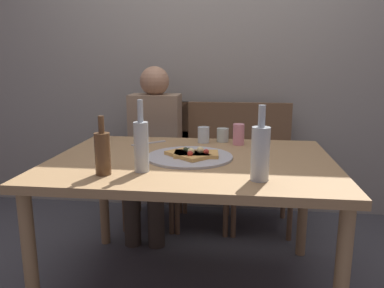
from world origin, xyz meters
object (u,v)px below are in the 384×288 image
object	(u,v)px
dining_table	(192,172)
table_knife	(149,143)
water_bottle	(260,152)
guest_in_sweater	(153,142)
soda_can	(239,134)
tumbler_near	(204,135)
pizza_slice_extra	(188,154)
wine_bottle	(141,145)
chair_left	(158,154)
tumbler_far	(223,135)
chair_middle	(202,155)
pizza_slice_last	(197,154)
pizza_tray	(190,157)
beer_bottle	(103,152)
chair_right	(261,157)

from	to	relation	value
dining_table	table_knife	distance (m)	0.44
water_bottle	guest_in_sweater	distance (m)	1.30
dining_table	soda_can	distance (m)	0.44
table_knife	tumbler_near	bearing A→B (deg)	152.15
pizza_slice_extra	wine_bottle	size ratio (longest dim) A/B	0.79
chair_left	water_bottle	bearing A→B (deg)	119.36
tumbler_far	chair_middle	bearing A→B (deg)	109.19
tumbler_far	soda_can	size ratio (longest dim) A/B	0.67
pizza_slice_extra	chair_middle	bearing A→B (deg)	90.92
dining_table	pizza_slice_last	distance (m)	0.10
wine_bottle	tumbler_far	distance (m)	0.76
table_knife	chair_middle	world-z (taller)	chair_middle
pizza_tray	guest_in_sweater	distance (m)	0.84
tumbler_far	table_knife	distance (m)	0.45
tumbler_far	chair_middle	world-z (taller)	chair_middle
soda_can	table_knife	bearing A→B (deg)	-176.01
wine_bottle	tumbler_near	size ratio (longest dim) A/B	3.36
wine_bottle	guest_in_sweater	xyz separation A→B (m)	(-0.18, 1.01, -0.20)
table_knife	chair_middle	size ratio (longest dim) A/B	0.24
wine_bottle	chair_left	distance (m)	1.22
beer_bottle	table_knife	bearing A→B (deg)	85.57
pizza_tray	water_bottle	size ratio (longest dim) A/B	1.40
pizza_slice_last	soda_can	world-z (taller)	soda_can
chair_left	chair_middle	xyz separation A→B (m)	(0.34, 0.00, 0.00)
beer_bottle	guest_in_sweater	world-z (taller)	guest_in_sweater
dining_table	chair_middle	size ratio (longest dim) A/B	1.56
pizza_tray	chair_right	world-z (taller)	chair_right
dining_table	beer_bottle	xyz separation A→B (m)	(-0.34, -0.32, 0.17)
pizza_slice_extra	pizza_slice_last	bearing A→B (deg)	22.74
tumbler_far	chair_middle	xyz separation A→B (m)	(-0.17, 0.49, -0.25)
chair_right	pizza_slice_extra	bearing A→B (deg)	65.48
soda_can	chair_left	world-z (taller)	chair_left
tumbler_far	water_bottle	bearing A→B (deg)	-76.18
dining_table	pizza_tray	distance (m)	0.08
beer_bottle	wine_bottle	bearing A→B (deg)	23.12
guest_in_sweater	dining_table	bearing A→B (deg)	116.10
pizza_tray	soda_can	distance (m)	0.42
tumbler_near	chair_left	distance (m)	0.71
dining_table	beer_bottle	size ratio (longest dim) A/B	5.51
soda_can	table_knife	xyz separation A→B (m)	(-0.53, -0.04, -0.06)
wine_bottle	water_bottle	distance (m)	0.52
chair_middle	tumbler_near	bearing A→B (deg)	96.11
pizza_slice_extra	beer_bottle	bearing A→B (deg)	-136.69
beer_bottle	dining_table	bearing A→B (deg)	42.83
soda_can	pizza_slice_last	bearing A→B (deg)	-121.04
dining_table	pizza_slice_last	bearing A→B (deg)	15.18
tumbler_near	chair_middle	distance (m)	0.59
dining_table	chair_left	world-z (taller)	chair_left
wine_bottle	soda_can	xyz separation A→B (m)	(0.42, 0.60, -0.06)
pizza_tray	pizza_slice_extra	xyz separation A→B (m)	(-0.01, -0.02, 0.02)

